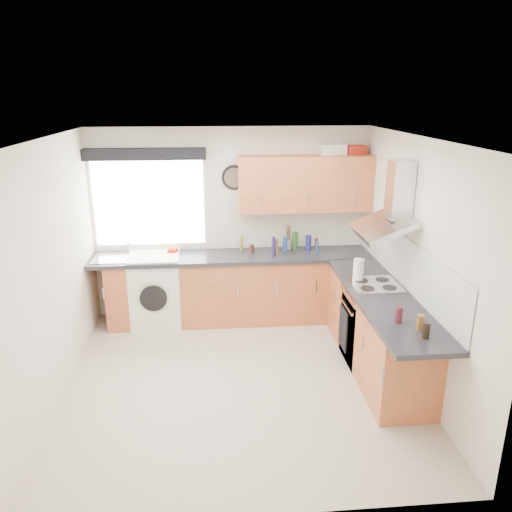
{
  "coord_description": "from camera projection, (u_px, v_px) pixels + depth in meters",
  "views": [
    {
      "loc": [
        -0.23,
        -4.61,
        2.9
      ],
      "look_at": [
        0.25,
        0.85,
        1.1
      ],
      "focal_mm": 35.0,
      "sensor_mm": 36.0,
      "label": 1
    }
  ],
  "objects": [
    {
      "name": "bottle_1",
      "position": [
        420.0,
        323.0,
        4.36
      ],
      "size": [
        0.06,
        0.06,
        0.14
      ],
      "primitive_type": "cylinder",
      "color": "brown",
      "rests_on": "worktop_right"
    },
    {
      "name": "jar_8",
      "position": [
        252.0,
        249.0,
        6.5
      ],
      "size": [
        0.06,
        0.06,
        0.1
      ],
      "primitive_type": "cylinder",
      "color": "black",
      "rests_on": "worktop_back"
    },
    {
      "name": "base_cab_corner",
      "position": [
        344.0,
        286.0,
        6.7
      ],
      "size": [
        0.6,
        0.6,
        0.86
      ],
      "primitive_type": "cube",
      "color": "#AB5630",
      "rests_on": "ground_plane"
    },
    {
      "name": "base_cab_back",
      "position": [
        225.0,
        289.0,
        6.57
      ],
      "size": [
        3.0,
        0.58,
        0.86
      ],
      "primitive_type": "cube",
      "color": "#AB5630",
      "rests_on": "ground_plane"
    },
    {
      "name": "jar_2",
      "position": [
        277.0,
        247.0,
        6.37
      ],
      "size": [
        0.04,
        0.04,
        0.21
      ],
      "primitive_type": "cylinder",
      "color": "brown",
      "rests_on": "worktop_back"
    },
    {
      "name": "wall_clock",
      "position": [
        234.0,
        178.0,
        6.37
      ],
      "size": [
        0.32,
        0.04,
        0.32
      ],
      "primitive_type": "cylinder",
      "rotation": [
        1.57,
        0.0,
        0.0
      ],
      "color": "black",
      "rests_on": "wall_back"
    },
    {
      "name": "jar_1",
      "position": [
        317.0,
        249.0,
        6.39
      ],
      "size": [
        0.04,
        0.04,
        0.17
      ],
      "primitive_type": "cylinder",
      "color": "navy",
      "rests_on": "worktop_back"
    },
    {
      "name": "wall_back",
      "position": [
        231.0,
        224.0,
        6.6
      ],
      "size": [
        3.6,
        0.02,
        2.5
      ],
      "primitive_type": "cube",
      "color": "silver",
      "rests_on": "ground_plane"
    },
    {
      "name": "tomato_cluster",
      "position": [
        173.0,
        251.0,
        6.49
      ],
      "size": [
        0.17,
        0.17,
        0.06
      ],
      "primitive_type": null,
      "rotation": [
        0.0,
        0.0,
        -0.28
      ],
      "color": "red",
      "rests_on": "worktop_back"
    },
    {
      "name": "bottle_0",
      "position": [
        426.0,
        330.0,
        4.22
      ],
      "size": [
        0.06,
        0.06,
        0.15
      ],
      "primitive_type": "cylinder",
      "color": "black",
      "rests_on": "worktop_right"
    },
    {
      "name": "sink",
      "position": [
        127.0,
        255.0,
        6.3
      ],
      "size": [
        0.84,
        0.46,
        0.1
      ],
      "primitive_type": null,
      "color": "silver",
      "rests_on": "worktop_back"
    },
    {
      "name": "jar_10",
      "position": [
        273.0,
        246.0,
        6.34
      ],
      "size": [
        0.05,
        0.05,
        0.26
      ],
      "primitive_type": "cylinder",
      "color": "navy",
      "rests_on": "worktop_back"
    },
    {
      "name": "storage_box",
      "position": [
        355.0,
        150.0,
        6.36
      ],
      "size": [
        0.29,
        0.26,
        0.11
      ],
      "primitive_type": "cube",
      "rotation": [
        0.0,
        0.0,
        0.27
      ],
      "color": "red",
      "rests_on": "upper_cabinets"
    },
    {
      "name": "bottle_2",
      "position": [
        399.0,
        315.0,
        4.51
      ],
      "size": [
        0.07,
        0.07,
        0.15
      ],
      "primitive_type": "cylinder",
      "color": "#4D1B20",
      "rests_on": "worktop_right"
    },
    {
      "name": "kitchen_roll",
      "position": [
        358.0,
        270.0,
        5.5
      ],
      "size": [
        0.12,
        0.12,
        0.25
      ],
      "primitive_type": "cylinder",
      "rotation": [
        0.0,
        0.0,
        0.03
      ],
      "color": "white",
      "rests_on": "worktop_right"
    },
    {
      "name": "window",
      "position": [
        149.0,
        203.0,
        6.41
      ],
      "size": [
        1.4,
        0.02,
        1.1
      ],
      "primitive_type": "cube",
      "color": "white",
      "rests_on": "wall_back"
    },
    {
      "name": "jar_3",
      "position": [
        251.0,
        249.0,
        6.47
      ],
      "size": [
        0.05,
        0.05,
        0.11
      ],
      "primitive_type": "cylinder",
      "color": "#5A2920",
      "rests_on": "worktop_back"
    },
    {
      "name": "washing_machine",
      "position": [
        156.0,
        289.0,
        6.5
      ],
      "size": [
        0.65,
        0.62,
        0.93
      ],
      "primitive_type": "cube",
      "rotation": [
        0.0,
        0.0,
        0.02
      ],
      "color": "white",
      "rests_on": "ground_plane"
    },
    {
      "name": "jar_9",
      "position": [
        274.0,
        245.0,
        6.59
      ],
      "size": [
        0.04,
        0.04,
        0.13
      ],
      "primitive_type": "cylinder",
      "color": "#1E5622",
      "rests_on": "worktop_back"
    },
    {
      "name": "upper_cabinets",
      "position": [
        305.0,
        183.0,
        6.34
      ],
      "size": [
        1.7,
        0.35,
        0.7
      ],
      "primitive_type": "cube",
      "color": "#AB5630",
      "rests_on": "wall_back"
    },
    {
      "name": "wall_left",
      "position": [
        50.0,
        275.0,
        4.74
      ],
      "size": [
        0.02,
        3.6,
        2.5
      ],
      "primitive_type": "cube",
      "color": "silver",
      "rests_on": "ground_plane"
    },
    {
      "name": "jar_7",
      "position": [
        295.0,
        241.0,
        6.61
      ],
      "size": [
        0.07,
        0.07,
        0.23
      ],
      "primitive_type": "cylinder",
      "color": "#27581F",
      "rests_on": "worktop_back"
    },
    {
      "name": "splashback",
      "position": [
        403.0,
        261.0,
        5.35
      ],
      "size": [
        0.01,
        3.0,
        0.54
      ],
      "primitive_type": "cube",
      "color": "white",
      "rests_on": "wall_right"
    },
    {
      "name": "wall_front",
      "position": [
        253.0,
        363.0,
        3.19
      ],
      "size": [
        3.6,
        0.02,
        2.5
      ],
      "primitive_type": "cube",
      "color": "silver",
      "rests_on": "ground_plane"
    },
    {
      "name": "window_blind",
      "position": [
        145.0,
        154.0,
        6.13
      ],
      "size": [
        1.5,
        0.18,
        0.14
      ],
      "primitive_type": "cube",
      "color": "black",
      "rests_on": "wall_back"
    },
    {
      "name": "ground_plane",
      "position": [
        240.0,
        380.0,
        5.28
      ],
      "size": [
        3.6,
        3.6,
        0.0
      ],
      "primitive_type": "plane",
      "color": "beige"
    },
    {
      "name": "extractor_hood",
      "position": [
        391.0,
        207.0,
        5.15
      ],
      "size": [
        0.52,
        0.78,
        0.66
      ],
      "primitive_type": null,
      "color": "silver",
      "rests_on": "wall_right"
    },
    {
      "name": "wall_right",
      "position": [
        416.0,
        264.0,
        5.05
      ],
      "size": [
        0.02,
        3.6,
        2.5
      ],
      "primitive_type": "cube",
      "color": "silver",
      "rests_on": "ground_plane"
    },
    {
      "name": "base_cab_right",
      "position": [
        377.0,
        331.0,
        5.42
      ],
      "size": [
        0.58,
        2.1,
        0.86
      ],
      "primitive_type": "cube",
      "color": "#AB5630",
      "rests_on": "ground_plane"
    },
    {
      "name": "jar_5",
      "position": [
        241.0,
        243.0,
        6.58
      ],
      "size": [
        0.04,
        0.04,
        0.19
      ],
      "primitive_type": "cylinder",
      "color": "olive",
      "rests_on": "worktop_back"
    },
    {
      "name": "oven",
      "position": [
        372.0,
        326.0,
        5.56
      ],
      "size": [
        0.56,
        0.58,
        0.85
      ],
      "primitive_type": "cube",
      "color": "black",
      "rests_on": "ground_plane"
    },
    {
      "name": "jar_0",
      "position": [
        316.0,
        244.0,
        6.63
      ],
      "size": [
        0.04,
        0.04,
        0.15
      ],
      "primitive_type": "cylinder",
      "color": "#58281F",
      "rests_on": "worktop_back"
    },
    {
      "name": "casserole",
      "position": [
        332.0,
        149.0,
        6.33
      ],
      "size": [
        0.34,
        0.26,
        0.13
      ],
      "primitive_type": "cube",
      "rotation": [
        0.0,
        0.0,
        0.1
      ],
      "color": "white",
      "rests_on": "upper_cabinets"
    },
    {
      "name": "ceiling",
      "position": [
        237.0,
        139.0,
        4.51
      ],
      "size": [
        3.6,
        3.6,
        0.02
      ],
      "primitive_type": "cube",
      "color": "white",
      "rests_on": "wall_back"
    },
    {
      "name": "worktop_right",
      "position": [
        384.0,
        298.0,
        5.13
      ],
      "size": [
        0.62,
        2.42,
        0.05
      ],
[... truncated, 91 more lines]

